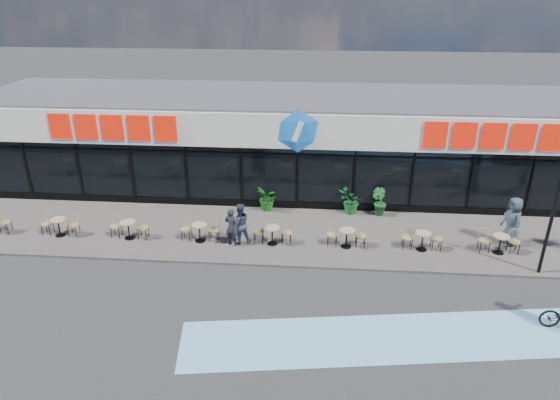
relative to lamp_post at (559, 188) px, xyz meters
The scene contains 18 objects.
ground 9.75m from the lamp_post, 165.46° to the right, with size 120.00×120.00×0.00m, color #28282B.
sidewalk 9.71m from the lamp_post, 166.06° to the left, with size 44.00×5.00×0.10m, color #524C49.
bike_lane 7.02m from the lamp_post, 142.01° to the right, with size 14.00×2.20×0.01m, color #73AFD9.
building 11.74m from the lamp_post, 139.29° to the left, with size 30.60×6.57×4.75m.
lamp_post is the anchor object (origin of this frame).
bistro_set_1 18.61m from the lamp_post, behind, with size 1.54×0.62×0.90m.
bistro_set_2 15.77m from the lamp_post, behind, with size 1.54×0.62×0.90m.
bistro_set_3 12.95m from the lamp_post, behind, with size 1.54×0.62×0.90m.
bistro_set_4 10.17m from the lamp_post, behind, with size 1.54×0.62×0.90m.
bistro_set_5 7.47m from the lamp_post, 168.61° to the left, with size 1.54×0.62×0.90m.
bistro_set_6 4.99m from the lamp_post, 160.67° to the left, with size 1.54×0.62×0.90m.
bistro_set_7 3.27m from the lamp_post, 126.38° to the left, with size 1.54×0.62×0.90m.
potted_plant_left 11.40m from the lamp_post, 156.79° to the left, with size 1.00×0.87×1.12m, color #175118.
potted_plant_mid 8.25m from the lamp_post, 146.26° to the left, with size 1.01×0.87×1.12m, color #185624.
potted_plant_right 7.29m from the lamp_post, 140.56° to the left, with size 0.67×0.54×1.21m, color #17511F.
patron_left 11.56m from the lamp_post, behind, with size 0.57×0.38×1.57m, color black.
patron_right 11.27m from the lamp_post, behind, with size 0.82×0.64×1.69m, color #2D3147.
pedestrian_a 3.06m from the lamp_post, 101.32° to the left, with size 0.97×0.63×1.98m, color #2A3942.
Camera 1 is at (0.88, -13.56, 9.78)m, focal length 32.00 mm.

